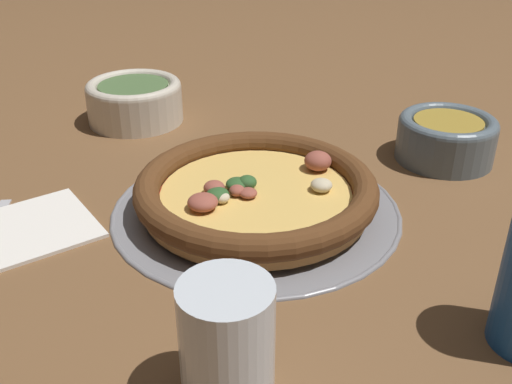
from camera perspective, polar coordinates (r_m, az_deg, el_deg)
The scene contains 7 objects.
ground_plane at distance 0.67m, azimuth -0.00°, elevation -1.81°, with size 3.00×3.00×0.00m, color brown.
pizza_tray at distance 0.67m, azimuth -0.00°, elevation -1.55°, with size 0.32×0.32×0.01m.
pizza at distance 0.66m, azimuth 0.00°, elevation 0.12°, with size 0.27×0.27×0.04m.
bowl_near at distance 0.81m, azimuth 17.67°, elevation 5.06°, with size 0.13×0.13×0.06m.
bowl_far at distance 0.92m, azimuth -11.49°, elevation 8.63°, with size 0.14×0.14×0.06m.
drinking_cup at distance 0.43m, azimuth -2.79°, elevation -14.25°, with size 0.07×0.07×0.10m.
napkin at distance 0.68m, azimuth -20.38°, elevation -3.01°, with size 0.16×0.16×0.01m.
Camera 1 is at (-0.28, 0.50, 0.34)m, focal length 42.00 mm.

